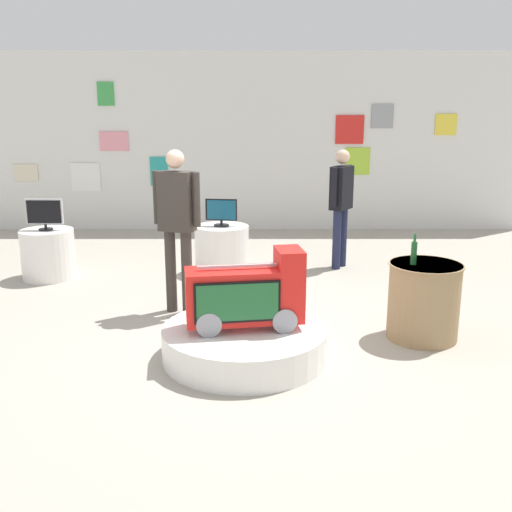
{
  "coord_description": "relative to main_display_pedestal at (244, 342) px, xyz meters",
  "views": [
    {
      "loc": [
        0.13,
        -5.48,
        2.22
      ],
      "look_at": [
        0.14,
        -0.07,
        0.85
      ],
      "focal_mm": 40.68,
      "sensor_mm": 36.0,
      "label": 1
    }
  ],
  "objects": [
    {
      "name": "main_display_pedestal",
      "position": [
        0.0,
        0.0,
        0.0
      ],
      "size": [
        1.51,
        1.51,
        0.29
      ],
      "primitive_type": "cylinder",
      "color": "white",
      "rests_on": "ground"
    },
    {
      "name": "bottle_on_side_table",
      "position": [
        1.63,
        0.45,
        0.74
      ],
      "size": [
        0.06,
        0.06,
        0.3
      ],
      "color": "#195926",
      "rests_on": "side_table_round"
    },
    {
      "name": "novelty_firetruck_tv",
      "position": [
        0.02,
        -0.0,
        0.44
      ],
      "size": [
        1.09,
        0.54,
        0.72
      ],
      "color": "gray",
      "rests_on": "main_display_pedestal"
    },
    {
      "name": "display_pedestal_left_rear",
      "position": [
        -2.7,
        2.63,
        0.18
      ],
      "size": [
        0.71,
        0.71,
        0.66
      ],
      "primitive_type": "cylinder",
      "color": "white",
      "rests_on": "ground"
    },
    {
      "name": "shopper_browsing_near_truck",
      "position": [
        1.31,
        3.17,
        0.84
      ],
      "size": [
        0.37,
        0.48,
        1.69
      ],
      "color": "#1E233F",
      "rests_on": "ground"
    },
    {
      "name": "back_wall_display",
      "position": [
        -0.03,
        5.97,
        1.48
      ],
      "size": [
        10.44,
        0.13,
        3.25
      ],
      "color": "silver",
      "rests_on": "ground"
    },
    {
      "name": "display_pedestal_center_rear",
      "position": [
        -0.37,
        2.9,
        0.18
      ],
      "size": [
        0.75,
        0.75,
        0.66
      ],
      "primitive_type": "cylinder",
      "color": "white",
      "rests_on": "ground"
    },
    {
      "name": "shopper_browsing_rear",
      "position": [
        -0.76,
        1.25,
        0.92
      ],
      "size": [
        0.53,
        0.32,
        1.81
      ],
      "color": "#38332D",
      "rests_on": "ground"
    },
    {
      "name": "tv_on_center_rear",
      "position": [
        -0.37,
        2.9,
        0.71
      ],
      "size": [
        0.44,
        0.21,
        0.38
      ],
      "color": "black",
      "rests_on": "display_pedestal_center_rear"
    },
    {
      "name": "tv_on_left_rear",
      "position": [
        -2.7,
        2.62,
        0.74
      ],
      "size": [
        0.49,
        0.19,
        0.42
      ],
      "color": "black",
      "rests_on": "display_pedestal_left_rear"
    },
    {
      "name": "ground_plane",
      "position": [
        -0.03,
        0.52,
        -0.15
      ],
      "size": [
        30.0,
        30.0,
        0.0
      ],
      "primitive_type": "plane",
      "color": "#A8A091"
    },
    {
      "name": "side_table_round",
      "position": [
        1.76,
        0.48,
        0.24
      ],
      "size": [
        0.72,
        0.72,
        0.77
      ],
      "color": "#9E7F56",
      "rests_on": "ground"
    }
  ]
}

